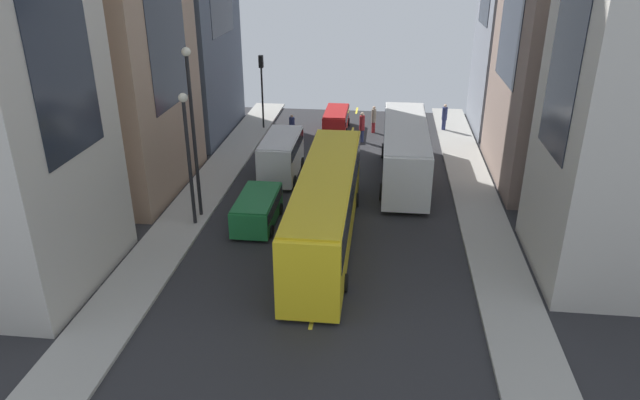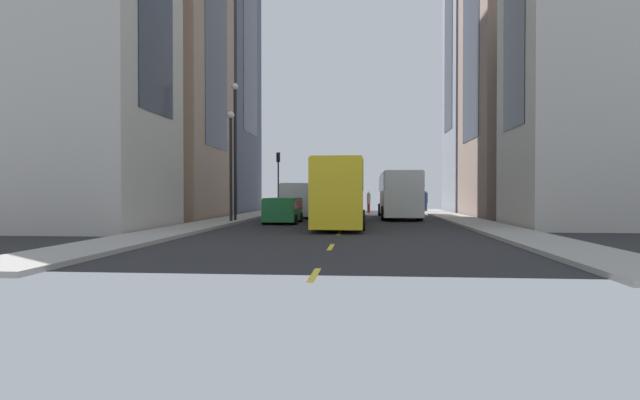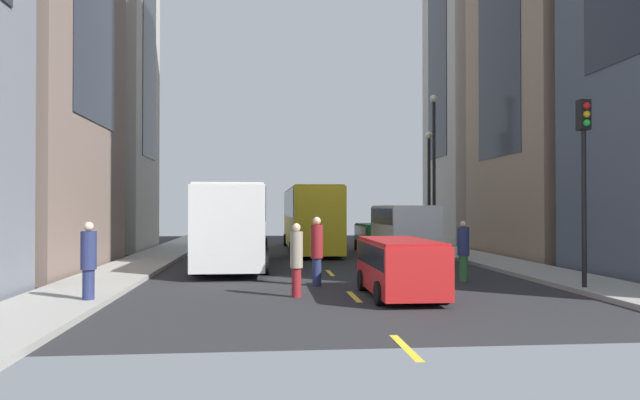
{
  "view_description": "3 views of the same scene",
  "coord_description": "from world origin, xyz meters",
  "px_view_note": "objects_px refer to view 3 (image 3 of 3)",
  "views": [
    {
      "loc": [
        -2.4,
        27.53,
        13.27
      ],
      "look_at": [
        0.36,
        3.63,
        2.48
      ],
      "focal_mm": 32.32,
      "sensor_mm": 36.0,
      "label": 1
    },
    {
      "loc": [
        -1.13,
        32.58,
        1.9
      ],
      "look_at": [
        1.73,
        -0.75,
        1.41
      ],
      "focal_mm": 28.53,
      "sensor_mm": 36.0,
      "label": 2
    },
    {
      "loc": [
        -2.51,
        -31.36,
        2.49
      ],
      "look_at": [
        0.46,
        -0.09,
        2.89
      ],
      "focal_mm": 33.3,
      "sensor_mm": 36.0,
      "label": 3
    }
  ],
  "objects_px": {
    "city_bus_white": "(235,219)",
    "car_red_0": "(400,263)",
    "pedestrian_crossing_mid": "(463,249)",
    "car_green_1": "(377,235)",
    "streetcar_yellow": "(309,214)",
    "pedestrian_crossing_near": "(89,259)",
    "delivery_van_white": "(404,229)",
    "pedestrian_walking_far": "(317,249)",
    "pedestrian_waiting_curb": "(296,258)",
    "traffic_light_near_corner": "(584,156)"
  },
  "relations": [
    {
      "from": "city_bus_white",
      "to": "pedestrian_walking_far",
      "type": "height_order",
      "value": "city_bus_white"
    },
    {
      "from": "car_red_0",
      "to": "pedestrian_crossing_mid",
      "type": "distance_m",
      "value": 4.31
    },
    {
      "from": "pedestrian_crossing_mid",
      "to": "car_red_0",
      "type": "bearing_deg",
      "value": 54.04
    },
    {
      "from": "pedestrian_crossing_mid",
      "to": "pedestrian_walking_far",
      "type": "relative_size",
      "value": 0.93
    },
    {
      "from": "city_bus_white",
      "to": "streetcar_yellow",
      "type": "bearing_deg",
      "value": 66.13
    },
    {
      "from": "pedestrian_crossing_near",
      "to": "delivery_van_white",
      "type": "bearing_deg",
      "value": 176.88
    },
    {
      "from": "streetcar_yellow",
      "to": "delivery_van_white",
      "type": "xyz_separation_m",
      "value": [
        3.63,
        -8.12,
        -0.61
      ]
    },
    {
      "from": "pedestrian_walking_far",
      "to": "pedestrian_crossing_near",
      "type": "bearing_deg",
      "value": 88.95
    },
    {
      "from": "pedestrian_crossing_near",
      "to": "pedestrian_crossing_mid",
      "type": "bearing_deg",
      "value": 151.15
    },
    {
      "from": "pedestrian_walking_far",
      "to": "delivery_van_white",
      "type": "bearing_deg",
      "value": -60.55
    },
    {
      "from": "car_red_0",
      "to": "car_green_1",
      "type": "bearing_deg",
      "value": 81.25
    },
    {
      "from": "pedestrian_walking_far",
      "to": "traffic_light_near_corner",
      "type": "relative_size",
      "value": 0.4
    },
    {
      "from": "pedestrian_crossing_near",
      "to": "pedestrian_waiting_curb",
      "type": "relative_size",
      "value": 0.96
    },
    {
      "from": "delivery_van_white",
      "to": "car_green_1",
      "type": "xyz_separation_m",
      "value": [
        0.06,
        6.68,
        -0.59
      ]
    },
    {
      "from": "city_bus_white",
      "to": "car_green_1",
      "type": "bearing_deg",
      "value": 43.96
    },
    {
      "from": "car_green_1",
      "to": "car_red_0",
      "type": "bearing_deg",
      "value": -98.75
    },
    {
      "from": "streetcar_yellow",
      "to": "car_green_1",
      "type": "distance_m",
      "value": 4.14
    },
    {
      "from": "delivery_van_white",
      "to": "traffic_light_near_corner",
      "type": "bearing_deg",
      "value": -71.99
    },
    {
      "from": "delivery_van_white",
      "to": "car_green_1",
      "type": "height_order",
      "value": "delivery_van_white"
    },
    {
      "from": "pedestrian_crossing_near",
      "to": "pedestrian_crossing_mid",
      "type": "distance_m",
      "value": 11.77
    },
    {
      "from": "delivery_van_white",
      "to": "traffic_light_near_corner",
      "type": "height_order",
      "value": "traffic_light_near_corner"
    },
    {
      "from": "delivery_van_white",
      "to": "traffic_light_near_corner",
      "type": "relative_size",
      "value": 0.93
    },
    {
      "from": "car_green_1",
      "to": "traffic_light_near_corner",
      "type": "distance_m",
      "value": 16.84
    },
    {
      "from": "city_bus_white",
      "to": "car_green_1",
      "type": "relative_size",
      "value": 2.68
    },
    {
      "from": "streetcar_yellow",
      "to": "pedestrian_crossing_near",
      "type": "relative_size",
      "value": 6.92
    },
    {
      "from": "city_bus_white",
      "to": "car_red_0",
      "type": "height_order",
      "value": "city_bus_white"
    },
    {
      "from": "city_bus_white",
      "to": "pedestrian_crossing_mid",
      "type": "bearing_deg",
      "value": -37.95
    },
    {
      "from": "car_red_0",
      "to": "pedestrian_crossing_near",
      "type": "distance_m",
      "value": 8.24
    },
    {
      "from": "pedestrian_walking_far",
      "to": "traffic_light_near_corner",
      "type": "xyz_separation_m",
      "value": [
        7.7,
        -2.19,
        2.84
      ]
    },
    {
      "from": "streetcar_yellow",
      "to": "traffic_light_near_corner",
      "type": "relative_size",
      "value": 2.48
    },
    {
      "from": "city_bus_white",
      "to": "delivery_van_white",
      "type": "distance_m",
      "value": 7.53
    },
    {
      "from": "car_red_0",
      "to": "pedestrian_crossing_mid",
      "type": "bearing_deg",
      "value": 47.28
    },
    {
      "from": "city_bus_white",
      "to": "pedestrian_walking_far",
      "type": "xyz_separation_m",
      "value": [
        2.9,
        -6.8,
        -0.84
      ]
    },
    {
      "from": "streetcar_yellow",
      "to": "city_bus_white",
      "type": "bearing_deg",
      "value": -113.87
    },
    {
      "from": "city_bus_white",
      "to": "pedestrian_waiting_curb",
      "type": "height_order",
      "value": "city_bus_white"
    },
    {
      "from": "pedestrian_waiting_curb",
      "to": "pedestrian_walking_far",
      "type": "distance_m",
      "value": 2.44
    },
    {
      "from": "city_bus_white",
      "to": "pedestrian_crossing_mid",
      "type": "distance_m",
      "value": 10.08
    },
    {
      "from": "car_green_1",
      "to": "pedestrian_crossing_near",
      "type": "height_order",
      "value": "pedestrian_crossing_near"
    },
    {
      "from": "city_bus_white",
      "to": "delivery_van_white",
      "type": "bearing_deg",
      "value": 4.62
    },
    {
      "from": "delivery_van_white",
      "to": "car_red_0",
      "type": "relative_size",
      "value": 1.17
    },
    {
      "from": "pedestrian_crossing_mid",
      "to": "streetcar_yellow",
      "type": "bearing_deg",
      "value": -68.02
    },
    {
      "from": "car_green_1",
      "to": "pedestrian_walking_far",
      "type": "xyz_separation_m",
      "value": [
        -4.65,
        -14.09,
        0.24
      ]
    },
    {
      "from": "streetcar_yellow",
      "to": "traffic_light_near_corner",
      "type": "distance_m",
      "value": 19.05
    },
    {
      "from": "car_green_1",
      "to": "pedestrian_waiting_curb",
      "type": "bearing_deg",
      "value": -108.31
    },
    {
      "from": "car_red_0",
      "to": "traffic_light_near_corner",
      "type": "xyz_separation_m",
      "value": [
        5.61,
        0.35,
        3.06
      ]
    },
    {
      "from": "city_bus_white",
      "to": "car_green_1",
      "type": "height_order",
      "value": "city_bus_white"
    },
    {
      "from": "pedestrian_walking_far",
      "to": "pedestrian_crossing_mid",
      "type": "bearing_deg",
      "value": -111.65
    },
    {
      "from": "pedestrian_crossing_mid",
      "to": "pedestrian_walking_far",
      "type": "distance_m",
      "value": 5.05
    },
    {
      "from": "pedestrian_crossing_mid",
      "to": "car_green_1",
      "type": "bearing_deg",
      "value": -81.7
    },
    {
      "from": "pedestrian_waiting_curb",
      "to": "pedestrian_walking_far",
      "type": "xyz_separation_m",
      "value": [
        0.78,
        2.31,
        0.07
      ]
    }
  ]
}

